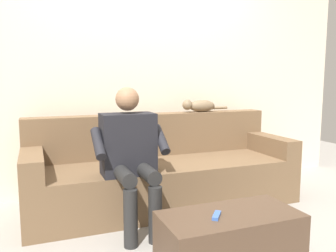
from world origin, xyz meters
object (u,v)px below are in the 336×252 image
at_px(couch, 162,173).
at_px(cat_on_backrest, 199,106).
at_px(remote_blue, 217,215).
at_px(person_solo_seated, 130,151).
at_px(coffee_table, 230,240).

distance_m(couch, cat_on_backrest, 0.83).
relative_size(couch, remote_blue, 19.95).
relative_size(couch, person_solo_seated, 2.22).
height_order(couch, person_solo_seated, person_solo_seated).
bearing_deg(remote_blue, couch, 33.65).
xyz_separation_m(couch, coffee_table, (0.00, 1.20, -0.12)).
relative_size(cat_on_backrest, remote_blue, 4.22).
xyz_separation_m(person_solo_seated, cat_on_backrest, (-0.93, -0.68, 0.28)).
relative_size(couch, coffee_table, 2.82).
height_order(couch, coffee_table, couch).
height_order(couch, cat_on_backrest, cat_on_backrest).
distance_m(couch, coffee_table, 1.21).
xyz_separation_m(cat_on_backrest, remote_blue, (0.61, 1.48, -0.54)).
distance_m(person_solo_seated, cat_on_backrest, 1.18).
distance_m(coffee_table, remote_blue, 0.21).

